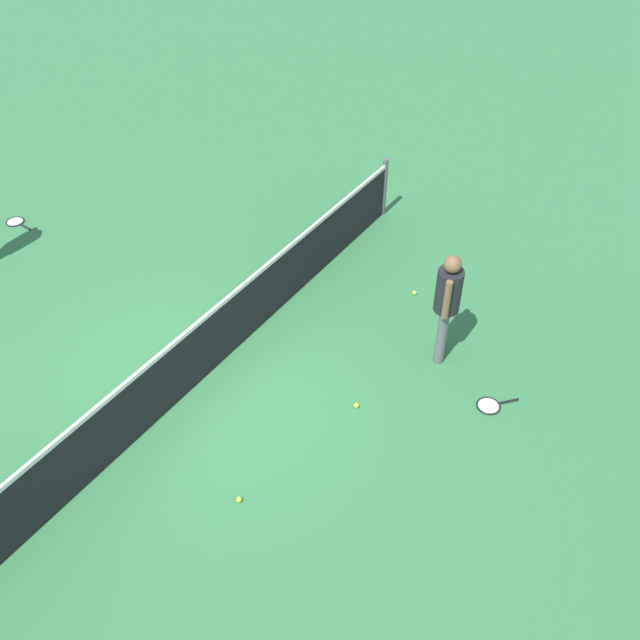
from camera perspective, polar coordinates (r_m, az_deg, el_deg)
ground_plane at (r=9.65m, az=-9.91°, el=-5.09°), size 40.00×40.00×0.00m
court_net at (r=9.30m, az=-10.26°, el=-2.96°), size 10.09×0.09×1.07m
player_near_side at (r=9.37m, az=10.18°, el=1.61°), size 0.52×0.44×1.70m
tennis_racket_near_player at (r=9.50m, az=13.52°, el=-6.68°), size 0.55×0.51×0.03m
tennis_racket_far_player at (r=13.57m, az=-23.22°, el=7.24°), size 0.33×0.59×0.03m
tennis_ball_near_player at (r=10.98m, az=7.59°, el=2.19°), size 0.07×0.07×0.07m
tennis_ball_by_net at (r=9.22m, az=2.95°, el=-6.86°), size 0.07×0.07×0.07m
tennis_ball_baseline at (r=8.38m, az=-6.52°, el=-14.13°), size 0.07×0.07×0.07m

